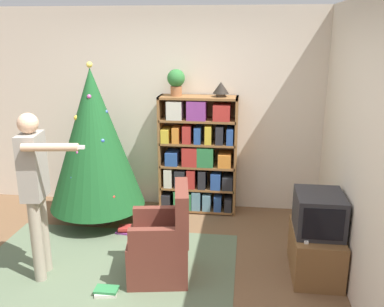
{
  "coord_description": "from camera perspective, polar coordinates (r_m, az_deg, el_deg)",
  "views": [
    {
      "loc": [
        0.94,
        -3.4,
        2.31
      ],
      "look_at": [
        0.38,
        0.91,
        1.05
      ],
      "focal_mm": 40.0,
      "sensor_mm": 36.0,
      "label": 1
    }
  ],
  "objects": [
    {
      "name": "wall_right",
      "position": [
        3.69,
        23.01,
        -1.05
      ],
      "size": [
        0.1,
        8.0,
        2.6
      ],
      "color": "beige",
      "rests_on": "ground_plane"
    },
    {
      "name": "area_rug",
      "position": [
        4.44,
        -12.0,
        -15.5
      ],
      "size": [
        2.6,
        2.0,
        0.01
      ],
      "color": "#56664C",
      "rests_on": "ground_plane"
    },
    {
      "name": "book_pile_by_chair",
      "position": [
        4.15,
        -11.35,
        -17.55
      ],
      "size": [
        0.22,
        0.19,
        0.06
      ],
      "color": "beige",
      "rests_on": "ground_plane"
    },
    {
      "name": "armchair",
      "position": [
        4.19,
        -3.96,
        -12.17
      ],
      "size": [
        0.65,
        0.65,
        0.92
      ],
      "rotation": [
        0.0,
        0.0,
        -1.41
      ],
      "color": "brown",
      "rests_on": "ground_plane"
    },
    {
      "name": "bookshelf",
      "position": [
        5.5,
        0.78,
        -0.43
      ],
      "size": [
        0.99,
        0.32,
        1.52
      ],
      "color": "brown",
      "rests_on": "ground_plane"
    },
    {
      "name": "tv_stand",
      "position": [
        4.45,
        16.13,
        -12.51
      ],
      "size": [
        0.46,
        0.74,
        0.45
      ],
      "color": "brown",
      "rests_on": "ground_plane"
    },
    {
      "name": "wall_back",
      "position": [
        5.65,
        -2.33,
        5.84
      ],
      "size": [
        8.0,
        0.1,
        2.6
      ],
      "color": "beige",
      "rests_on": "ground_plane"
    },
    {
      "name": "television",
      "position": [
        4.26,
        16.57,
        -7.6
      ],
      "size": [
        0.44,
        0.52,
        0.38
      ],
      "color": "#28282D",
      "rests_on": "tv_stand"
    },
    {
      "name": "table_lamp",
      "position": [
        5.3,
        3.87,
        8.66
      ],
      "size": [
        0.2,
        0.2,
        0.18
      ],
      "color": "#473828",
      "rests_on": "bookshelf"
    },
    {
      "name": "book_pile_near_tree",
      "position": [
        5.2,
        -8.94,
        -9.97
      ],
      "size": [
        0.19,
        0.17,
        0.08
      ],
      "color": "#843889",
      "rests_on": "ground_plane"
    },
    {
      "name": "game_remote",
      "position": [
        4.12,
        14.92,
        -11.07
      ],
      "size": [
        0.04,
        0.12,
        0.02
      ],
      "color": "white",
      "rests_on": "tv_stand"
    },
    {
      "name": "potted_plant",
      "position": [
        5.35,
        -2.14,
        9.71
      ],
      "size": [
        0.22,
        0.22,
        0.33
      ],
      "color": "#935B38",
      "rests_on": "bookshelf"
    },
    {
      "name": "ground_plane",
      "position": [
        4.22,
        -7.04,
        -17.17
      ],
      "size": [
        14.0,
        14.0,
        0.0
      ],
      "primitive_type": "plane",
      "color": "brown"
    },
    {
      "name": "christmas_tree",
      "position": [
        5.23,
        -12.91,
        1.84
      ],
      "size": [
        1.15,
        1.15,
        1.96
      ],
      "color": "#4C3323",
      "rests_on": "ground_plane"
    },
    {
      "name": "standing_person",
      "position": [
        4.2,
        -20.16,
        -3.74
      ],
      "size": [
        0.67,
        0.47,
        1.61
      ],
      "rotation": [
        0.0,
        0.0,
        -1.43
      ],
      "color": "#9E937F",
      "rests_on": "ground_plane"
    }
  ]
}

